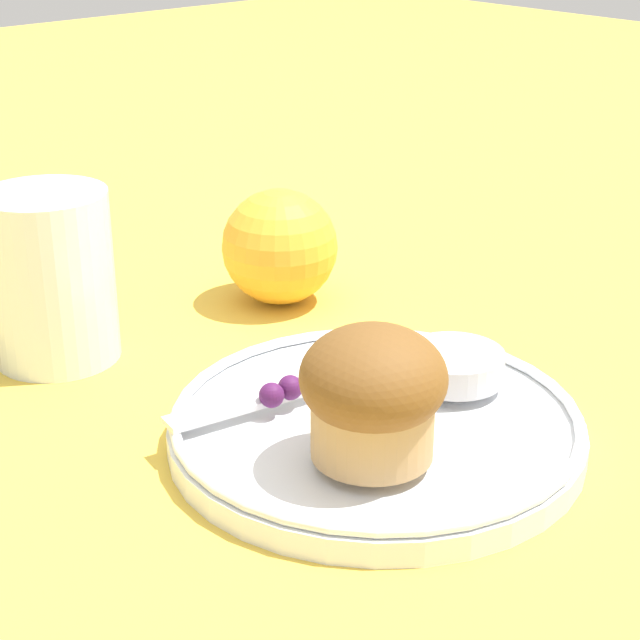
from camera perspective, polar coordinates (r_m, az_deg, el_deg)
ground_plane at (r=0.59m, az=0.23°, el=-6.02°), size 3.00×3.00×0.00m
plate at (r=0.58m, az=3.00°, el=-5.71°), size 0.22×0.22×0.02m
muffin at (r=0.52m, az=2.85°, el=-3.90°), size 0.07×0.07×0.07m
cream_ramekin at (r=0.61m, az=7.16°, el=-2.33°), size 0.06×0.06×0.02m
berry_pair at (r=0.58m, az=-2.09°, el=-3.82°), size 0.03×0.01×0.01m
butter_knife at (r=0.60m, az=-0.30°, el=-3.44°), size 0.18×0.05×0.00m
orange_fruit at (r=0.75m, az=-2.16°, el=3.93°), size 0.08×0.08×0.08m
juice_glass at (r=0.68m, az=-14.16°, el=2.25°), size 0.08×0.08×0.11m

